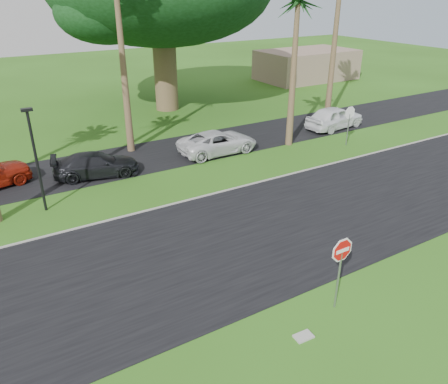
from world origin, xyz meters
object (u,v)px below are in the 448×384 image
car_minivan (218,142)px  car_pickup (335,118)px  car_dark (96,165)px  stop_sign_far (349,118)px  stop_sign_near (341,259)px

car_minivan → car_pickup: size_ratio=1.05×
car_dark → car_minivan: (7.25, -0.22, 0.03)m
stop_sign_far → car_pickup: (1.86, 3.07, -0.99)m
stop_sign_far → stop_sign_near: bearing=43.7°
stop_sign_near → car_minivan: (3.84, 13.92, -1.10)m
car_pickup → stop_sign_near: bearing=130.1°
stop_sign_far → car_dark: (-14.91, 3.14, -1.14)m
stop_sign_near → car_pickup: size_ratio=0.57×
car_minivan → car_dark: bearing=88.1°
stop_sign_near → car_pickup: 19.43m
stop_sign_near → stop_sign_far: bearing=43.7°
stop_sign_near → car_pickup: stop_sign_near is taller
stop_sign_far → car_dark: 15.28m
car_dark → car_pickup: bearing=-78.3°
stop_sign_near → car_dark: stop_sign_near is taller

